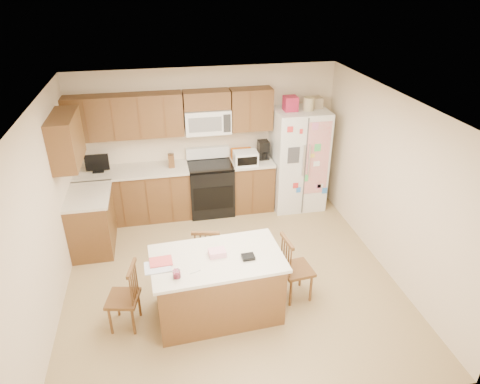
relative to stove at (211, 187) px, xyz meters
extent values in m
plane|color=#977F57|center=(0.00, -1.94, -0.47)|extent=(4.50, 4.50, 0.00)
cube|color=beige|center=(0.00, 0.31, 0.78)|extent=(4.50, 0.10, 2.50)
cube|color=beige|center=(0.00, -4.19, 0.78)|extent=(4.50, 0.10, 2.50)
cube|color=beige|center=(-2.25, -1.94, 0.78)|extent=(0.10, 4.50, 2.50)
cube|color=beige|center=(2.25, -1.94, 0.78)|extent=(0.10, 4.50, 2.50)
cube|color=white|center=(0.00, -1.94, 2.03)|extent=(4.50, 4.50, 0.04)
cube|color=brown|center=(-1.31, 0.01, -0.03)|extent=(1.87, 0.60, 0.88)
cube|color=brown|center=(0.74, 0.01, -0.03)|extent=(0.72, 0.60, 0.88)
cube|color=brown|center=(-1.95, -0.76, -0.03)|extent=(0.60, 0.95, 0.88)
cube|color=beige|center=(-1.31, 0.00, 0.43)|extent=(1.87, 0.64, 0.04)
cube|color=beige|center=(0.74, 0.00, 0.43)|extent=(0.72, 0.64, 0.04)
cube|color=beige|center=(-1.94, -0.76, 0.43)|extent=(0.64, 0.95, 0.04)
cube|color=brown|center=(-1.32, 0.15, 1.33)|extent=(1.85, 0.33, 0.70)
cube|color=brown|center=(0.75, 0.15, 1.33)|extent=(0.70, 0.33, 0.70)
cube|color=brown|center=(0.00, 0.15, 1.53)|extent=(0.76, 0.33, 0.29)
cube|color=brown|center=(-2.08, -0.76, 1.33)|extent=(0.33, 0.95, 0.70)
cube|color=brown|center=(-1.90, -0.02, 1.33)|extent=(0.02, 0.01, 0.66)
cube|color=brown|center=(-1.90, -0.29, -0.03)|extent=(0.02, 0.01, 0.84)
cube|color=brown|center=(-1.50, -0.02, 1.33)|extent=(0.02, 0.01, 0.66)
cube|color=brown|center=(-1.50, -0.29, -0.03)|extent=(0.02, 0.01, 0.84)
cube|color=brown|center=(-1.10, -0.02, 1.33)|extent=(0.02, 0.01, 0.66)
cube|color=brown|center=(-1.10, -0.29, -0.03)|extent=(0.02, 0.01, 0.84)
cube|color=brown|center=(-0.70, -0.02, 1.33)|extent=(0.01, 0.01, 0.66)
cube|color=brown|center=(-0.70, -0.29, -0.03)|extent=(0.01, 0.01, 0.84)
cube|color=brown|center=(0.70, -0.02, 1.33)|extent=(0.01, 0.01, 0.66)
cube|color=brown|center=(0.70, -0.29, -0.03)|extent=(0.01, 0.01, 0.84)
cube|color=white|center=(0.00, 0.12, 1.18)|extent=(0.76, 0.38, 0.40)
cube|color=slate|center=(-0.06, -0.07, 1.18)|extent=(0.54, 0.01, 0.24)
cube|color=#262626|center=(0.30, -0.07, 1.18)|extent=(0.12, 0.01, 0.30)
cube|color=brown|center=(-0.65, 0.01, 0.56)|extent=(0.10, 0.14, 0.22)
cube|color=black|center=(-1.85, 0.03, 0.46)|extent=(0.18, 0.12, 0.02)
cube|color=black|center=(-1.85, 0.03, 0.62)|extent=(0.38, 0.03, 0.28)
cube|color=#D45A05|center=(0.58, 0.09, 0.54)|extent=(0.35, 0.22, 0.18)
cube|color=white|center=(0.60, -0.14, 0.56)|extent=(0.40, 0.28, 0.23)
cube|color=black|center=(0.60, -0.28, 0.56)|extent=(0.34, 0.01, 0.15)
cube|color=black|center=(0.96, 0.06, 0.61)|extent=(0.18, 0.22, 0.32)
cylinder|color=black|center=(0.96, -0.01, 0.54)|extent=(0.12, 0.12, 0.12)
cube|color=black|center=(0.00, -0.01, -0.03)|extent=(0.76, 0.64, 0.88)
cube|color=black|center=(0.00, -0.33, -0.05)|extent=(0.68, 0.01, 0.42)
cube|color=black|center=(0.00, -0.01, 0.43)|extent=(0.76, 0.64, 0.03)
cube|color=white|center=(0.00, 0.25, 0.56)|extent=(0.76, 0.10, 0.20)
cube|color=white|center=(1.57, -0.06, 0.43)|extent=(0.90, 0.75, 1.80)
cube|color=#4C4C4C|center=(1.57, -0.44, 0.43)|extent=(0.02, 0.01, 1.75)
cube|color=silver|center=(1.52, -0.47, 0.58)|extent=(0.02, 0.03, 0.55)
cube|color=silver|center=(1.62, -0.47, 0.58)|extent=(0.02, 0.03, 0.55)
cube|color=#3F3F44|center=(1.35, -0.44, 0.68)|extent=(0.20, 0.01, 0.28)
cube|color=#D84C59|center=(1.77, -0.44, 0.58)|extent=(0.42, 0.01, 1.30)
cube|color=#A91D3D|center=(1.37, -0.06, 1.45)|extent=(0.22, 0.22, 0.24)
cylinder|color=tan|center=(1.67, -0.11, 1.44)|extent=(0.18, 0.18, 0.22)
cube|color=gray|center=(1.85, 0.02, 1.42)|extent=(0.18, 0.20, 0.18)
cube|color=brown|center=(-0.27, -2.60, -0.06)|extent=(1.53, 0.92, 0.82)
cube|color=beige|center=(-0.27, -2.60, 0.36)|extent=(1.61, 1.00, 0.04)
cylinder|color=#A91D3D|center=(-0.76, -2.88, 0.41)|extent=(0.08, 0.08, 0.06)
cylinder|color=white|center=(-0.76, -2.88, 0.43)|extent=(0.09, 0.09, 0.09)
cube|color=pink|center=(-0.26, -2.56, 0.42)|extent=(0.21, 0.16, 0.07)
cube|color=black|center=(0.09, -2.69, 0.40)|extent=(0.16, 0.13, 0.04)
cube|color=white|center=(-0.97, -2.66, 0.39)|extent=(0.31, 0.26, 0.01)
cube|color=#D84C4C|center=(-0.93, -2.58, 0.41)|extent=(0.27, 0.21, 0.01)
cylinder|color=white|center=(-0.55, -2.83, 0.39)|extent=(0.13, 0.06, 0.01)
cube|color=brown|center=(-1.41, -2.59, -0.07)|extent=(0.43, 0.45, 0.04)
cylinder|color=brown|center=(-1.51, -2.41, -0.28)|extent=(0.03, 0.03, 0.39)
cylinder|color=brown|center=(-1.58, -2.71, -0.28)|extent=(0.03, 0.03, 0.39)
cylinder|color=brown|center=(-1.25, -2.47, -0.28)|extent=(0.03, 0.03, 0.39)
cylinder|color=brown|center=(-1.31, -2.77, -0.28)|extent=(0.03, 0.03, 0.39)
cylinder|color=brown|center=(-1.24, -2.49, 0.17)|extent=(0.02, 0.02, 0.43)
cylinder|color=brown|center=(-1.25, -2.55, 0.17)|extent=(0.02, 0.02, 0.43)
cylinder|color=brown|center=(-1.26, -2.62, 0.17)|extent=(0.02, 0.02, 0.43)
cylinder|color=brown|center=(-1.28, -2.69, 0.17)|extent=(0.02, 0.02, 0.43)
cylinder|color=brown|center=(-1.29, -2.75, 0.17)|extent=(0.02, 0.02, 0.43)
cube|color=brown|center=(-1.26, -2.62, 0.39)|extent=(0.11, 0.36, 0.05)
cube|color=brown|center=(-0.31, -1.93, -0.06)|extent=(0.45, 0.44, 0.04)
cylinder|color=brown|center=(-0.13, -1.82, -0.28)|extent=(0.03, 0.03, 0.39)
cylinder|color=brown|center=(-0.44, -1.76, -0.28)|extent=(0.03, 0.03, 0.39)
cylinder|color=brown|center=(-0.19, -2.09, -0.28)|extent=(0.03, 0.03, 0.39)
cylinder|color=brown|center=(-0.49, -2.03, -0.28)|extent=(0.03, 0.03, 0.39)
cylinder|color=brown|center=(-0.21, -2.11, 0.18)|extent=(0.02, 0.02, 0.44)
cylinder|color=brown|center=(-0.28, -2.09, 0.18)|extent=(0.02, 0.02, 0.44)
cylinder|color=brown|center=(-0.34, -2.08, 0.18)|extent=(0.02, 0.02, 0.44)
cylinder|color=brown|center=(-0.41, -2.07, 0.18)|extent=(0.02, 0.02, 0.44)
cylinder|color=brown|center=(-0.48, -2.05, 0.18)|extent=(0.02, 0.02, 0.44)
cube|color=brown|center=(-0.34, -2.08, 0.40)|extent=(0.37, 0.11, 0.05)
cube|color=brown|center=(0.78, -2.49, -0.05)|extent=(0.42, 0.44, 0.04)
cylinder|color=brown|center=(0.94, -2.63, -0.27)|extent=(0.03, 0.03, 0.41)
cylinder|color=brown|center=(0.91, -2.31, -0.27)|extent=(0.03, 0.03, 0.41)
cylinder|color=brown|center=(0.66, -2.66, -0.27)|extent=(0.03, 0.03, 0.41)
cylinder|color=brown|center=(0.62, -2.34, -0.27)|extent=(0.03, 0.03, 0.41)
cylinder|color=brown|center=(0.64, -2.65, 0.20)|extent=(0.02, 0.02, 0.46)
cylinder|color=brown|center=(0.63, -2.57, 0.20)|extent=(0.02, 0.02, 0.46)
cylinder|color=brown|center=(0.62, -2.50, 0.20)|extent=(0.02, 0.02, 0.46)
cylinder|color=brown|center=(0.62, -2.43, 0.20)|extent=(0.02, 0.02, 0.46)
cylinder|color=brown|center=(0.61, -2.36, 0.20)|extent=(0.02, 0.02, 0.46)
cube|color=brown|center=(0.62, -2.50, 0.43)|extent=(0.08, 0.38, 0.05)
camera|label=1|loc=(-0.82, -6.71, 3.42)|focal=32.00mm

